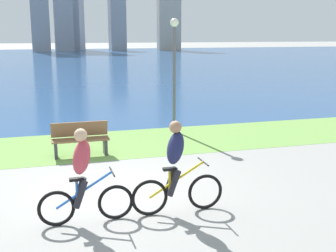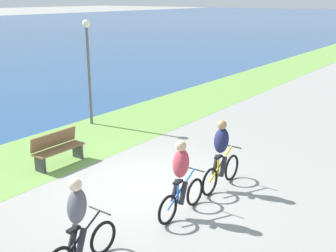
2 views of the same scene
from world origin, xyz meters
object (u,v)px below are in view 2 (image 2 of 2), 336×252
Objects in this scene: cyclist_trailing at (181,179)px; lamppost_tall at (88,57)px; cyclist_distant_rear at (79,224)px; cyclist_lead at (221,155)px; bench_near_path at (58,149)px.

lamppost_tall is at bearing 60.80° from cyclist_trailing.
cyclist_lead is at bearing -4.60° from cyclist_distant_rear.
cyclist_distant_rear reaches higher than bench_near_path.
cyclist_distant_rear is 8.80m from lamppost_tall.
cyclist_trailing is (-1.64, 0.01, -0.01)m from cyclist_lead.
cyclist_trailing reaches higher than cyclist_distant_rear.
bench_near_path is at bearing -147.15° from lamppost_tall.
cyclist_lead is 0.47× the size of lamppost_tall.
cyclist_lead is 6.93m from lamppost_tall.
lamppost_tall is (6.12, 6.12, 1.60)m from cyclist_distant_rear.
cyclist_distant_rear is at bearing 172.76° from cyclist_trailing.
cyclist_trailing is 1.11× the size of bench_near_path.
cyclist_trailing is 0.45× the size of lamppost_tall.
cyclist_trailing is at bearing 179.49° from cyclist_lead.
cyclist_lead is at bearing -73.14° from bench_near_path.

